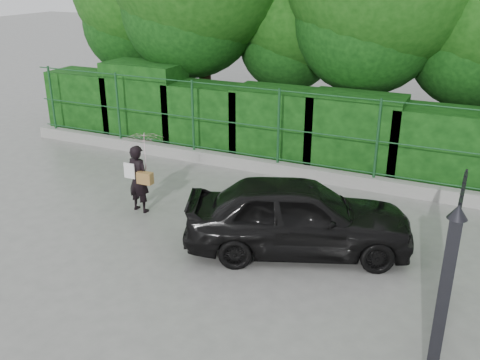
% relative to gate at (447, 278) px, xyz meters
% --- Properties ---
extents(ground, '(80.00, 80.00, 0.00)m').
position_rel_gate_xyz_m(ground, '(-4.60, 0.72, -1.19)').
color(ground, gray).
extents(kerb, '(14.00, 0.25, 0.30)m').
position_rel_gate_xyz_m(kerb, '(-4.60, 5.22, -1.04)').
color(kerb, '#9E9E99').
rests_on(kerb, ground).
extents(fence, '(14.13, 0.06, 1.80)m').
position_rel_gate_xyz_m(fence, '(-4.38, 5.22, 0.01)').
color(fence, '#194A24').
rests_on(fence, kerb).
extents(hedge, '(14.20, 1.20, 2.24)m').
position_rel_gate_xyz_m(hedge, '(-4.53, 6.22, -0.21)').
color(hedge, black).
rests_on(hedge, ground).
extents(gate, '(0.22, 2.33, 2.36)m').
position_rel_gate_xyz_m(gate, '(0.00, 0.00, 0.00)').
color(gate, black).
rests_on(gate, ground).
extents(woman, '(0.85, 0.87, 1.67)m').
position_rel_gate_xyz_m(woman, '(-5.91, 2.15, -0.09)').
color(woman, black).
rests_on(woman, ground).
extents(car, '(4.22, 2.91, 1.34)m').
position_rel_gate_xyz_m(car, '(-2.55, 1.92, -0.52)').
color(car, black).
rests_on(car, ground).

